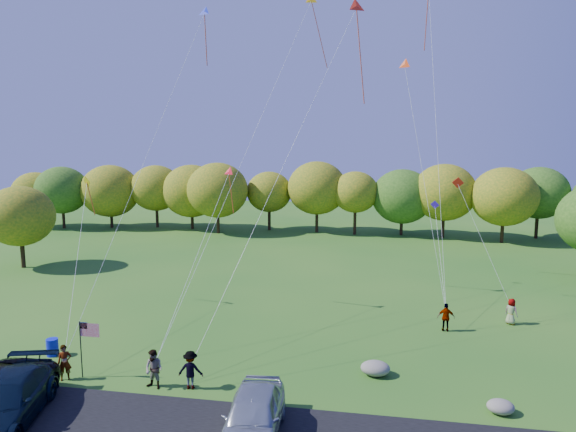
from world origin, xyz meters
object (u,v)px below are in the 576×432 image
Objects in this scene: flyer_a at (65,363)px; flyer_c at (191,370)px; flyer_d at (446,317)px; flyer_e at (511,311)px; flyer_b at (154,369)px; minivan_silver at (253,416)px; trash_barrel at (52,347)px; minivan_navy at (6,401)px.

flyer_c is at bearing -30.73° from flyer_a.
flyer_d is 4.29m from flyer_e.
flyer_b is at bearing 36.22° from flyer_d.
flyer_b is 16.15m from flyer_d.
minivan_silver is 18.49m from flyer_e.
flyer_c is at bearing 76.91° from flyer_e.
flyer_b is 1.12× the size of flyer_e.
flyer_a is at bearing 29.05° from flyer_d.
flyer_c reaches higher than flyer_a.
flyer_c reaches higher than flyer_e.
flyer_c is 1.96× the size of trash_barrel.
flyer_c is 1.10× the size of flyer_e.
flyer_e is at bearing -5.67° from flyer_a.
flyer_d is 1.05× the size of flyer_e.
flyer_c is at bearing 38.85° from flyer_d.
minivan_navy is at bearing 29.12° from flyer_c.
flyer_b is at bearing 75.01° from flyer_e.
flyer_d is (17.53, 9.17, -0.00)m from flyer_a.
minivan_navy is 3.50× the size of flyer_c.
trash_barrel is (-11.62, 5.36, -0.48)m from minivan_silver.
minivan_navy is 3.63× the size of flyer_a.
flyer_b is 20.39m from flyer_e.
flyer_a is at bearing 69.42° from flyer_e.
trash_barrel is (-2.21, 2.30, -0.38)m from flyer_a.
trash_barrel is (-23.63, -8.69, -0.34)m from flyer_e.
flyer_e is (12.01, 14.06, -0.15)m from minivan_silver.
flyer_a is 1.89× the size of trash_barrel.
flyer_a is 1.01× the size of flyer_d.
flyer_e is at bearing 20.20° from trash_barrel.
minivan_navy is 5.59m from flyer_b.
minivan_silver is 3.26× the size of flyer_e.
minivan_navy is 3.65× the size of flyer_d.
flyer_a is 5.83m from flyer_c.
flyer_d is (8.12, 12.23, -0.11)m from minivan_silver.
minivan_silver reaches higher than flyer_e.
flyer_e is 1.79× the size of trash_barrel.
minivan_silver is at bearing 91.76° from flyer_e.
flyer_a is 19.78m from flyer_d.
flyer_b reaches higher than flyer_d.
flyer_c is at bearing 18.52° from minivan_navy.
flyer_d reaches higher than trash_barrel.
trash_barrel is at bearing -19.24° from flyer_c.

